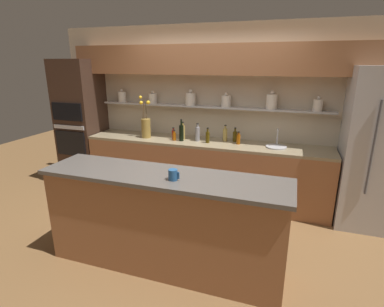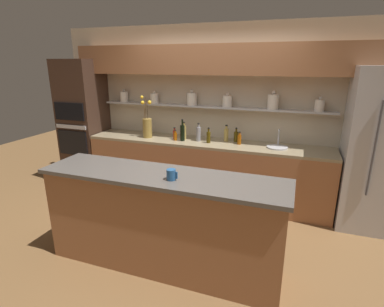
{
  "view_description": "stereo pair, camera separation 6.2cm",
  "coord_description": "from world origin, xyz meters",
  "px_view_note": "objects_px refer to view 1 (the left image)",
  "views": [
    {
      "loc": [
        1.14,
        -2.92,
        2.06
      ],
      "look_at": [
        0.01,
        0.39,
        0.99
      ],
      "focal_mm": 28.0,
      "sensor_mm": 36.0,
      "label": 1
    },
    {
      "loc": [
        1.2,
        -2.9,
        2.06
      ],
      "look_at": [
        0.01,
        0.39,
        0.99
      ],
      "focal_mm": 28.0,
      "sensor_mm": 36.0,
      "label": 2
    }
  ],
  "objects_px": {
    "refrigerator": "(378,150)",
    "flower_vase": "(146,126)",
    "bottle_spirit_5": "(183,132)",
    "bottle_spirit_8": "(225,134)",
    "bottle_sauce_6": "(174,136)",
    "bottle_sauce_0": "(238,139)",
    "coffee_mug": "(173,175)",
    "oven_tower": "(82,123)",
    "bottle_oil_1": "(208,137)",
    "bottle_wine_7": "(181,133)",
    "bottle_oil_3": "(235,136)",
    "sink_fixture": "(276,146)",
    "bottle_sauce_2": "(173,134)",
    "bottle_spirit_4": "(197,134)"
  },
  "relations": [
    {
      "from": "bottle_sauce_6",
      "to": "sink_fixture",
      "type": "bearing_deg",
      "value": 3.85
    },
    {
      "from": "refrigerator",
      "to": "bottle_sauce_6",
      "type": "relative_size",
      "value": 12.3
    },
    {
      "from": "bottle_oil_1",
      "to": "bottle_spirit_5",
      "type": "bearing_deg",
      "value": 169.36
    },
    {
      "from": "bottle_spirit_5",
      "to": "bottle_spirit_4",
      "type": "bearing_deg",
      "value": -7.6
    },
    {
      "from": "sink_fixture",
      "to": "bottle_wine_7",
      "type": "relative_size",
      "value": 0.87
    },
    {
      "from": "refrigerator",
      "to": "bottle_sauce_0",
      "type": "distance_m",
      "value": 1.76
    },
    {
      "from": "bottle_sauce_6",
      "to": "coffee_mug",
      "type": "relative_size",
      "value": 1.56
    },
    {
      "from": "bottle_sauce_0",
      "to": "bottle_spirit_8",
      "type": "xyz_separation_m",
      "value": [
        -0.22,
        0.11,
        0.02
      ]
    },
    {
      "from": "bottle_oil_1",
      "to": "coffee_mug",
      "type": "bearing_deg",
      "value": -84.51
    },
    {
      "from": "bottle_sauce_6",
      "to": "bottle_sauce_0",
      "type": "bearing_deg",
      "value": 6.09
    },
    {
      "from": "refrigerator",
      "to": "bottle_spirit_8",
      "type": "bearing_deg",
      "value": 175.26
    },
    {
      "from": "bottle_spirit_4",
      "to": "bottle_sauce_2",
      "type": "bearing_deg",
      "value": -177.46
    },
    {
      "from": "sink_fixture",
      "to": "bottle_oil_3",
      "type": "relative_size",
      "value": 1.34
    },
    {
      "from": "oven_tower",
      "to": "sink_fixture",
      "type": "xyz_separation_m",
      "value": [
        3.23,
        0.01,
        -0.11
      ]
    },
    {
      "from": "bottle_oil_1",
      "to": "bottle_sauce_6",
      "type": "height_order",
      "value": "bottle_oil_1"
    },
    {
      "from": "bottle_sauce_0",
      "to": "bottle_spirit_5",
      "type": "relative_size",
      "value": 0.69
    },
    {
      "from": "bottle_sauce_6",
      "to": "flower_vase",
      "type": "bearing_deg",
      "value": 176.49
    },
    {
      "from": "bottle_oil_3",
      "to": "bottle_wine_7",
      "type": "height_order",
      "value": "bottle_wine_7"
    },
    {
      "from": "oven_tower",
      "to": "bottle_sauce_0",
      "type": "height_order",
      "value": "oven_tower"
    },
    {
      "from": "bottle_oil_3",
      "to": "flower_vase",
      "type": "bearing_deg",
      "value": -171.79
    },
    {
      "from": "bottle_sauce_6",
      "to": "bottle_wine_7",
      "type": "distance_m",
      "value": 0.12
    },
    {
      "from": "bottle_sauce_0",
      "to": "bottle_sauce_6",
      "type": "bearing_deg",
      "value": -173.91
    },
    {
      "from": "bottle_oil_1",
      "to": "bottle_wine_7",
      "type": "height_order",
      "value": "bottle_wine_7"
    },
    {
      "from": "bottle_sauce_0",
      "to": "bottle_spirit_8",
      "type": "bearing_deg",
      "value": 152.94
    },
    {
      "from": "bottle_sauce_2",
      "to": "coffee_mug",
      "type": "distance_m",
      "value": 1.91
    },
    {
      "from": "refrigerator",
      "to": "coffee_mug",
      "type": "xyz_separation_m",
      "value": [
        -2.04,
        -1.76,
        0.06
      ]
    },
    {
      "from": "bottle_wine_7",
      "to": "bottle_oil_3",
      "type": "bearing_deg",
      "value": 15.39
    },
    {
      "from": "bottle_spirit_5",
      "to": "bottle_spirit_8",
      "type": "relative_size",
      "value": 1.1
    },
    {
      "from": "refrigerator",
      "to": "bottle_sauce_6",
      "type": "distance_m",
      "value": 2.71
    },
    {
      "from": "bottle_spirit_5",
      "to": "bottle_oil_1",
      "type": "bearing_deg",
      "value": -10.64
    },
    {
      "from": "bottle_sauce_2",
      "to": "bottle_spirit_4",
      "type": "distance_m",
      "value": 0.38
    },
    {
      "from": "refrigerator",
      "to": "bottle_sauce_0",
      "type": "bearing_deg",
      "value": 178.34
    },
    {
      "from": "refrigerator",
      "to": "bottle_spirit_8",
      "type": "relative_size",
      "value": 8.25
    },
    {
      "from": "sink_fixture",
      "to": "bottle_sauce_6",
      "type": "distance_m",
      "value": 1.49
    },
    {
      "from": "refrigerator",
      "to": "bottle_spirit_5",
      "type": "distance_m",
      "value": 2.62
    },
    {
      "from": "oven_tower",
      "to": "bottle_spirit_8",
      "type": "xyz_separation_m",
      "value": [
        2.47,
        0.13,
        -0.03
      ]
    },
    {
      "from": "bottle_sauce_2",
      "to": "sink_fixture",
      "type": "bearing_deg",
      "value": 1.45
    },
    {
      "from": "bottle_oil_3",
      "to": "oven_tower",
      "type": "bearing_deg",
      "value": -176.95
    },
    {
      "from": "bottle_sauce_2",
      "to": "bottle_oil_3",
      "type": "height_order",
      "value": "bottle_oil_3"
    },
    {
      "from": "bottle_wine_7",
      "to": "bottle_spirit_8",
      "type": "xyz_separation_m",
      "value": [
        0.62,
        0.2,
        -0.02
      ]
    },
    {
      "from": "bottle_sauce_2",
      "to": "coffee_mug",
      "type": "relative_size",
      "value": 1.76
    },
    {
      "from": "sink_fixture",
      "to": "bottle_spirit_8",
      "type": "height_order",
      "value": "sink_fixture"
    },
    {
      "from": "bottle_oil_1",
      "to": "bottle_spirit_8",
      "type": "distance_m",
      "value": 0.29
    },
    {
      "from": "bottle_spirit_4",
      "to": "bottle_spirit_5",
      "type": "relative_size",
      "value": 1.01
    },
    {
      "from": "bottle_oil_3",
      "to": "bottle_wine_7",
      "type": "xyz_separation_m",
      "value": [
        -0.77,
        -0.21,
        0.04
      ]
    },
    {
      "from": "bottle_sauce_2",
      "to": "bottle_wine_7",
      "type": "distance_m",
      "value": 0.16
    },
    {
      "from": "bottle_spirit_4",
      "to": "flower_vase",
      "type": "bearing_deg",
      "value": -176.66
    },
    {
      "from": "flower_vase",
      "to": "bottle_sauce_6",
      "type": "distance_m",
      "value": 0.5
    },
    {
      "from": "bottle_wine_7",
      "to": "sink_fixture",
      "type": "bearing_deg",
      "value": 3.54
    },
    {
      "from": "refrigerator",
      "to": "flower_vase",
      "type": "height_order",
      "value": "refrigerator"
    }
  ]
}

